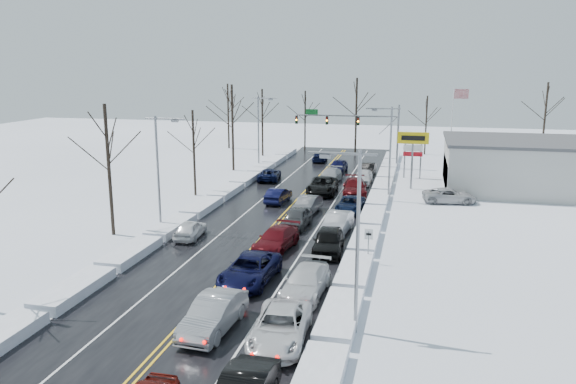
% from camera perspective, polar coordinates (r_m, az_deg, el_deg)
% --- Properties ---
extents(ground, '(160.00, 160.00, 0.00)m').
position_cam_1_polar(ground, '(46.46, -1.11, -3.17)').
color(ground, white).
rests_on(ground, ground).
extents(road_surface, '(14.00, 84.00, 0.01)m').
position_cam_1_polar(road_surface, '(48.33, -0.52, -2.53)').
color(road_surface, black).
rests_on(road_surface, ground).
extents(snow_bank_left, '(1.88, 72.00, 0.64)m').
position_cam_1_polar(snow_bank_left, '(50.61, -8.92, -1.99)').
color(snow_bank_left, white).
rests_on(snow_bank_left, ground).
extents(snow_bank_right, '(1.88, 72.00, 0.64)m').
position_cam_1_polar(snow_bank_right, '(47.17, 8.50, -3.06)').
color(snow_bank_right, white).
rests_on(snow_bank_right, ground).
extents(traffic_signal_mast, '(13.28, 0.39, 8.00)m').
position_cam_1_polar(traffic_signal_mast, '(72.05, 7.10, 6.86)').
color(traffic_signal_mast, slate).
rests_on(traffic_signal_mast, ground).
extents(tires_plus_sign, '(3.20, 0.34, 6.00)m').
position_cam_1_polar(tires_plus_sign, '(59.79, 12.58, 5.00)').
color(tires_plus_sign, slate).
rests_on(tires_plus_sign, ground).
extents(used_vehicles_sign, '(2.20, 0.22, 4.65)m').
position_cam_1_polar(used_vehicles_sign, '(65.97, 12.59, 4.23)').
color(used_vehicles_sign, slate).
rests_on(used_vehicles_sign, ground).
extents(speed_limit_sign, '(0.55, 0.09, 2.35)m').
position_cam_1_polar(speed_limit_sign, '(37.10, 8.19, -4.80)').
color(speed_limit_sign, slate).
rests_on(speed_limit_sign, ground).
extents(flagpole, '(1.87, 1.20, 10.00)m').
position_cam_1_polar(flagpole, '(73.72, 16.44, 6.93)').
color(flagpole, silver).
rests_on(flagpole, ground).
extents(dealership_building, '(20.40, 12.40, 5.30)m').
position_cam_1_polar(dealership_building, '(63.44, 24.76, 2.42)').
color(dealership_building, '#ACACA7').
rests_on(dealership_building, ground).
extents(streetlight_se, '(3.20, 0.25, 9.00)m').
position_cam_1_polar(streetlight_se, '(26.50, 6.69, -3.62)').
color(streetlight_se, slate).
rests_on(streetlight_se, ground).
extents(streetlight_ne, '(3.20, 0.25, 9.00)m').
position_cam_1_polar(streetlight_ne, '(53.88, 10.15, 4.62)').
color(streetlight_ne, slate).
rests_on(streetlight_ne, ground).
extents(streetlight_sw, '(3.20, 0.25, 9.00)m').
position_cam_1_polar(streetlight_sw, '(44.42, -12.88, 2.80)').
color(streetlight_sw, slate).
rests_on(streetlight_sw, ground).
extents(streetlight_nw, '(3.20, 0.25, 9.00)m').
position_cam_1_polar(streetlight_nw, '(70.41, -2.87, 6.67)').
color(streetlight_nw, slate).
rests_on(streetlight_nw, ground).
extents(tree_left_b, '(4.00, 4.00, 10.00)m').
position_cam_1_polar(tree_left_b, '(43.96, -17.89, 4.61)').
color(tree_left_b, '#2D231C').
rests_on(tree_left_b, ground).
extents(tree_left_c, '(3.40, 3.40, 8.50)m').
position_cam_1_polar(tree_left_c, '(56.05, -9.59, 5.60)').
color(tree_left_c, '#2D231C').
rests_on(tree_left_c, ground).
extents(tree_left_d, '(4.20, 4.20, 10.50)m').
position_cam_1_polar(tree_left_d, '(69.19, -5.69, 8.20)').
color(tree_left_d, '#2D231C').
rests_on(tree_left_d, ground).
extents(tree_left_e, '(3.80, 3.80, 9.50)m').
position_cam_1_polar(tree_left_e, '(80.55, -2.63, 8.39)').
color(tree_left_e, '#2D231C').
rests_on(tree_left_e, ground).
extents(tree_far_a, '(4.00, 4.00, 10.00)m').
position_cam_1_polar(tree_far_a, '(88.40, -6.12, 8.94)').
color(tree_far_a, '#2D231C').
rests_on(tree_far_a, ground).
extents(tree_far_b, '(3.60, 3.60, 9.00)m').
position_cam_1_polar(tree_far_b, '(86.24, 1.75, 8.45)').
color(tree_far_b, '#2D231C').
rests_on(tree_far_b, ground).
extents(tree_far_c, '(4.40, 4.40, 11.00)m').
position_cam_1_polar(tree_far_c, '(82.94, 6.97, 9.16)').
color(tree_far_c, '#2D231C').
rests_on(tree_far_c, ground).
extents(tree_far_d, '(3.40, 3.40, 8.50)m').
position_cam_1_polar(tree_far_d, '(84.07, 13.91, 7.74)').
color(tree_far_d, '#2D231C').
rests_on(tree_far_d, ground).
extents(tree_far_e, '(4.20, 4.20, 10.50)m').
position_cam_1_polar(tree_far_e, '(86.15, 24.75, 8.00)').
color(tree_far_e, '#2D231C').
rests_on(tree_far_e, ground).
extents(queued_car_1, '(2.11, 5.23, 1.69)m').
position_cam_1_polar(queued_car_1, '(28.68, -7.54, -13.74)').
color(queued_car_1, gray).
rests_on(queued_car_1, ground).
extents(queued_car_2, '(2.92, 5.85, 1.59)m').
position_cam_1_polar(queued_car_2, '(34.25, -3.88, -9.11)').
color(queued_car_2, black).
rests_on(queued_car_2, ground).
extents(queued_car_3, '(2.80, 5.49, 1.53)m').
position_cam_1_polar(queued_car_3, '(39.95, -1.20, -5.85)').
color(queued_car_3, '#4F0A10').
rests_on(queued_car_3, ground).
extents(queued_car_4, '(2.12, 4.70, 1.57)m').
position_cam_1_polar(queued_car_4, '(45.29, 0.87, -3.59)').
color(queued_car_4, '#383A3D').
rests_on(queued_car_4, ground).
extents(queued_car_5, '(2.04, 4.72, 1.51)m').
position_cam_1_polar(queued_car_5, '(49.44, 1.96, -2.19)').
color(queued_car_5, '#45484B').
rests_on(queued_car_5, ground).
extents(queued_car_6, '(2.99, 6.09, 1.66)m').
position_cam_1_polar(queued_car_6, '(57.14, 3.51, -0.16)').
color(queued_car_6, black).
rests_on(queued_car_6, ground).
extents(queued_car_7, '(2.39, 5.26, 1.49)m').
position_cam_1_polar(queued_car_7, '(62.87, 4.30, 1.02)').
color(queued_car_7, '#9A9DA2').
rests_on(queued_car_7, ground).
extents(queued_car_8, '(2.07, 4.60, 1.53)m').
position_cam_1_polar(queued_car_8, '(68.83, 5.13, 2.03)').
color(queued_car_8, black).
rests_on(queued_car_8, ground).
extents(queued_car_10, '(2.90, 5.64, 1.52)m').
position_cam_1_polar(queued_car_10, '(27.40, -0.80, -14.95)').
color(queued_car_10, silver).
rests_on(queued_car_10, ground).
extents(queued_car_11, '(2.44, 5.44, 1.55)m').
position_cam_1_polar(queued_car_11, '(32.44, 1.81, -10.38)').
color(queued_car_11, silver).
rests_on(queued_car_11, ground).
extents(queued_car_12, '(2.35, 5.10, 1.69)m').
position_cam_1_polar(queued_car_12, '(39.41, 4.10, -6.14)').
color(queued_car_12, black).
rests_on(queued_car_12, ground).
extents(queued_car_13, '(2.07, 5.02, 1.62)m').
position_cam_1_polar(queued_car_13, '(43.91, 5.03, -4.17)').
color(queued_car_13, gray).
rests_on(queued_car_13, ground).
extents(queued_car_14, '(2.39, 4.84, 1.32)m').
position_cam_1_polar(queued_car_14, '(50.41, 6.35, -1.97)').
color(queued_car_14, black).
rests_on(queued_car_14, ground).
extents(queued_car_15, '(2.97, 6.00, 1.68)m').
position_cam_1_polar(queued_car_15, '(56.57, 6.77, -0.36)').
color(queued_car_15, '#49090D').
rests_on(queued_car_15, ground).
extents(queued_car_16, '(1.95, 4.69, 1.59)m').
position_cam_1_polar(queued_car_16, '(62.16, 7.60, 0.81)').
color(queued_car_16, silver).
rests_on(queued_car_16, ground).
extents(queued_car_17, '(1.59, 4.38, 1.43)m').
position_cam_1_polar(queued_car_17, '(67.28, 8.15, 1.70)').
color(queued_car_17, black).
rests_on(queued_car_17, ground).
extents(oncoming_car_0, '(1.81, 4.38, 1.41)m').
position_cam_1_polar(oncoming_car_0, '(53.37, -1.00, -1.06)').
color(oncoming_car_0, black).
rests_on(oncoming_car_0, ground).
extents(oncoming_car_1, '(2.82, 5.11, 1.35)m').
position_cam_1_polar(oncoming_car_1, '(63.73, -1.89, 1.21)').
color(oncoming_car_1, black).
rests_on(oncoming_car_1, ground).
extents(oncoming_car_2, '(2.23, 4.71, 1.33)m').
position_cam_1_polar(oncoming_car_2, '(76.37, 3.26, 3.12)').
color(oncoming_car_2, black).
rests_on(oncoming_car_2, ground).
extents(oncoming_car_3, '(1.88, 4.13, 1.38)m').
position_cam_1_polar(oncoming_car_3, '(43.19, -9.86, -4.60)').
color(oncoming_car_3, silver).
rests_on(oncoming_car_3, ground).
extents(parked_car_0, '(5.28, 2.97, 1.39)m').
position_cam_1_polar(parked_car_0, '(55.37, 16.05, -1.06)').
color(parked_car_0, '#BBBBBD').
rests_on(parked_car_0, ground).
extents(parked_car_1, '(2.70, 5.49, 1.53)m').
position_cam_1_polar(parked_car_1, '(60.11, 18.36, -0.15)').
color(parked_car_1, '#550B0E').
rests_on(parked_car_1, ground).
extents(parked_car_2, '(2.25, 5.09, 1.70)m').
position_cam_1_polar(parked_car_2, '(65.57, 16.44, 1.02)').
color(parked_car_2, black).
rests_on(parked_car_2, ground).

